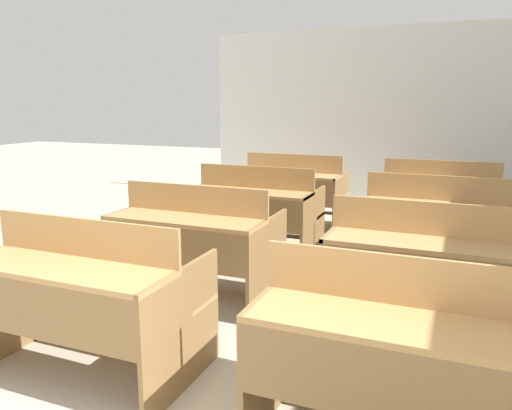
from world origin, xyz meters
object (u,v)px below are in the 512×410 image
Objects in this scene: bench_third_left at (255,209)px; bench_back_right at (439,200)px; bench_second_right at (423,267)px; bench_third_right at (435,225)px; bench_front_left at (86,294)px; bench_front_right at (400,354)px; bench_second_left at (195,240)px; bench_back_left at (293,190)px.

bench_third_left and bench_back_right have the same top height.
bench_second_right is 1.32m from bench_third_right.
bench_front_left is 1.79m from bench_front_right.
bench_front_left is at bearing -125.03° from bench_third_right.
bench_front_left is 1.00× the size of bench_front_right.
bench_second_left is (-1.78, 1.30, 0.00)m from bench_front_right.
bench_second_left is 1.30m from bench_third_left.
bench_back_right is (-0.02, 1.28, 0.00)m from bench_third_right.
bench_front_right and bench_back_right have the same top height.
bench_second_left is at bearing -89.78° from bench_back_left.
bench_front_left and bench_back_left have the same top height.
bench_second_right and bench_third_left have the same top height.
bench_second_right is at bearing 89.77° from bench_front_right.
bench_third_right is at bearing 54.97° from bench_front_left.
bench_third_left is (-0.00, 1.30, 0.00)m from bench_second_left.
bench_second_right is 1.00× the size of bench_back_left.
bench_second_left is at bearing 89.22° from bench_front_left.
bench_back_right is at bearing 65.16° from bench_front_left.
bench_second_right is 2.21m from bench_third_left.
bench_front_left is 1.00× the size of bench_third_right.
bench_front_left is 1.00× the size of bench_third_left.
bench_front_left is 1.00× the size of bench_second_right.
bench_second_left is at bearing -124.33° from bench_back_right.
bench_front_right is 1.00× the size of bench_third_left.
bench_third_right is at bearing 36.21° from bench_second_left.
bench_front_left and bench_second_right have the same top height.
bench_front_left is 1.00× the size of bench_back_left.
bench_third_right and bench_back_left have the same top height.
bench_third_left is 1.00× the size of bench_third_right.
bench_second_right is at bearing -0.05° from bench_second_left.
bench_second_left is 2.60m from bench_back_left.
bench_back_left is at bearing 89.89° from bench_front_left.
bench_front_left is 4.26m from bench_back_right.
bench_front_right is 2.20m from bench_second_left.
bench_back_right is (1.79, 3.87, 0.00)m from bench_front_left.
bench_third_left is at bearing 90.06° from bench_second_left.
bench_front_left is 1.00× the size of bench_second_left.
bench_third_right is (1.80, 1.32, 0.00)m from bench_second_left.
bench_third_right is at bearing 89.59° from bench_front_right.
bench_front_right and bench_back_left have the same top height.
bench_front_right is 1.00× the size of bench_third_right.
bench_second_left is 2.23m from bench_third_right.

